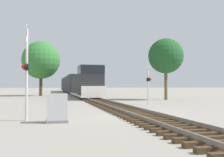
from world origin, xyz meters
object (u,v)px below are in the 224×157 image
object	(u,v)px
freight_train	(73,85)
crossing_signal_far	(149,81)
tree_far_right	(166,56)
crossing_signal_near	(26,68)
relay_cabinet	(57,108)
tree_mid_background	(41,60)

from	to	relation	value
freight_train	crossing_signal_far	world-z (taller)	freight_train
tree_far_right	crossing_signal_near	bearing A→B (deg)	-132.83
crossing_signal_far	relay_cabinet	distance (m)	12.58
tree_far_right	freight_train	bearing A→B (deg)	106.60
crossing_signal_far	relay_cabinet	bearing A→B (deg)	151.82
tree_far_right	tree_mid_background	distance (m)	21.99
freight_train	tree_far_right	distance (m)	30.63
freight_train	tree_far_right	xyz separation A→B (m)	(8.70, -29.18, 3.31)
crossing_signal_far	relay_cabinet	xyz separation A→B (m)	(-8.16, -9.46, -1.45)
freight_train	tree_mid_background	size ratio (longest dim) A/B	6.35
crossing_signal_far	tree_mid_background	size ratio (longest dim) A/B	0.37
tree_mid_background	relay_cabinet	bearing A→B (deg)	-86.74
freight_train	tree_far_right	bearing A→B (deg)	-73.40
freight_train	crossing_signal_near	world-z (taller)	crossing_signal_near
crossing_signal_far	tree_mid_background	bearing A→B (deg)	35.87
crossing_signal_near	relay_cabinet	distance (m)	2.58
tree_far_right	relay_cabinet	bearing A→B (deg)	-128.20
crossing_signal_near	tree_mid_background	bearing A→B (deg)	177.68
crossing_signal_far	crossing_signal_near	bearing A→B (deg)	144.05
freight_train	relay_cabinet	distance (m)	46.24
crossing_signal_near	tree_mid_background	xyz separation A→B (m)	(-0.41, 31.82, 3.42)
freight_train	tree_mid_background	xyz separation A→B (m)	(-6.40, -13.21, 4.01)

